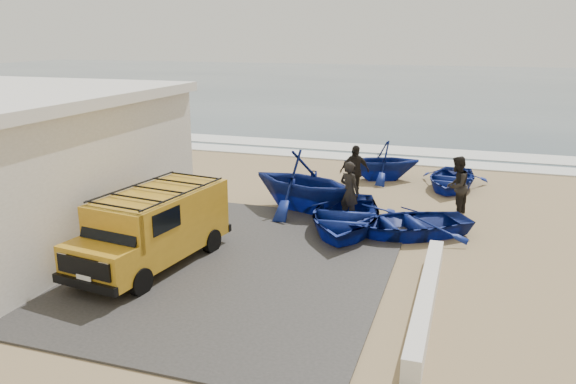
% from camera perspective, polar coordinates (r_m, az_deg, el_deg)
% --- Properties ---
extents(ground, '(160.00, 160.00, 0.00)m').
position_cam_1_polar(ground, '(16.62, -2.72, -4.82)').
color(ground, '#9B825A').
extents(slab, '(12.00, 10.00, 0.05)m').
position_cam_1_polar(slab, '(15.77, -12.21, -6.25)').
color(slab, '#3B3936').
rests_on(slab, ground).
extents(ocean, '(180.00, 88.00, 0.01)m').
position_cam_1_polar(ocean, '(70.98, 13.96, 10.56)').
color(ocean, '#385166').
rests_on(ocean, ground).
extents(surf_line, '(180.00, 1.60, 0.06)m').
position_cam_1_polar(surf_line, '(27.72, 6.20, 3.55)').
color(surf_line, white).
rests_on(surf_line, ground).
extents(surf_wash, '(180.00, 2.20, 0.04)m').
position_cam_1_polar(surf_wash, '(30.12, 7.22, 4.48)').
color(surf_wash, white).
rests_on(surf_wash, ground).
extents(parapet, '(0.35, 6.00, 0.55)m').
position_cam_1_polar(parapet, '(12.80, 13.86, -10.49)').
color(parapet, silver).
rests_on(parapet, ground).
extents(van, '(2.43, 4.89, 2.01)m').
position_cam_1_polar(van, '(14.91, -13.42, -3.29)').
color(van, '#C38D1D').
rests_on(van, ground).
extents(boat_near_left, '(3.59, 4.71, 0.91)m').
position_cam_1_polar(boat_near_left, '(17.31, 5.78, -2.44)').
color(boat_near_left, navy).
rests_on(boat_near_left, ground).
extents(boat_near_right, '(4.59, 4.19, 0.78)m').
position_cam_1_polar(boat_near_right, '(17.17, 12.13, -3.11)').
color(boat_near_right, navy).
rests_on(boat_near_right, ground).
extents(boat_mid_left, '(4.82, 4.48, 2.08)m').
position_cam_1_polar(boat_mid_left, '(19.00, 1.52, 1.11)').
color(boat_mid_left, navy).
rests_on(boat_mid_left, ground).
extents(boat_mid_right, '(2.91, 3.85, 0.75)m').
position_cam_1_polar(boat_mid_right, '(22.82, 16.25, 1.26)').
color(boat_mid_right, navy).
rests_on(boat_mid_right, ground).
extents(boat_far_left, '(3.85, 3.61, 1.63)m').
position_cam_1_polar(boat_far_left, '(23.48, 9.50, 3.18)').
color(boat_far_left, navy).
rests_on(boat_far_left, ground).
extents(fisherman_front, '(0.85, 0.74, 1.96)m').
position_cam_1_polar(fisherman_front, '(18.08, 6.23, 0.07)').
color(fisherman_front, black).
rests_on(fisherman_front, ground).
extents(fisherman_middle, '(1.03, 1.16, 1.99)m').
position_cam_1_polar(fisherman_middle, '(19.40, 16.74, 0.61)').
color(fisherman_middle, black).
rests_on(fisherman_middle, ground).
extents(fisherman_back, '(1.22, 1.04, 1.96)m').
position_cam_1_polar(fisherman_back, '(20.71, 6.77, 2.08)').
color(fisherman_back, black).
rests_on(fisherman_back, ground).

